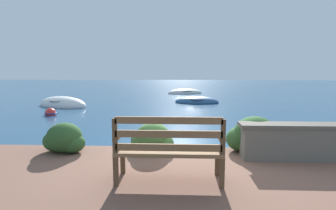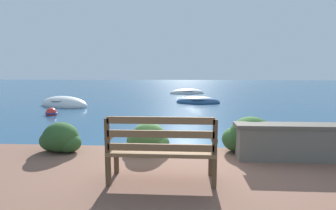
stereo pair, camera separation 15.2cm
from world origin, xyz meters
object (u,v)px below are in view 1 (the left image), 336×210
at_px(park_bench, 169,147).
at_px(rowboat_mid, 197,102).
at_px(rowboat_far, 185,93).
at_px(mooring_buoy, 51,113).
at_px(rowboat_nearest, 63,105).

distance_m(park_bench, rowboat_mid, 10.39).
bearing_deg(rowboat_far, mooring_buoy, -134.64).
relative_size(park_bench, mooring_buoy, 3.20).
xyz_separation_m(rowboat_nearest, mooring_buoy, (0.63, -2.44, 0.00)).
xyz_separation_m(rowboat_nearest, rowboat_mid, (6.49, 1.56, -0.02)).
height_order(park_bench, mooring_buoy, park_bench).
bearing_deg(mooring_buoy, rowboat_mid, 34.31).
xyz_separation_m(rowboat_far, mooring_buoy, (-5.35, -9.40, 0.02)).
relative_size(rowboat_nearest, rowboat_far, 1.08).
xyz_separation_m(park_bench, rowboat_mid, (1.06, 10.31, -0.65)).
distance_m(rowboat_nearest, rowboat_mid, 6.67).
height_order(rowboat_mid, mooring_buoy, rowboat_mid).
xyz_separation_m(park_bench, rowboat_nearest, (-5.43, 8.76, -0.63)).
bearing_deg(park_bench, rowboat_far, 81.24).
bearing_deg(park_bench, rowboat_mid, 77.39).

